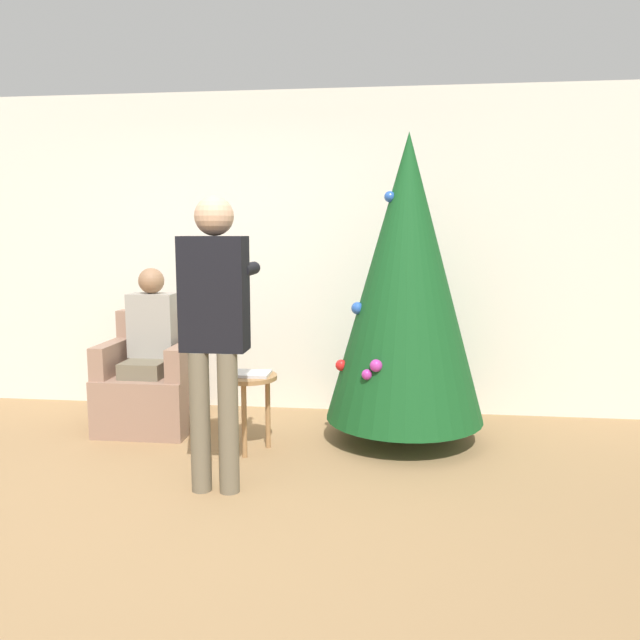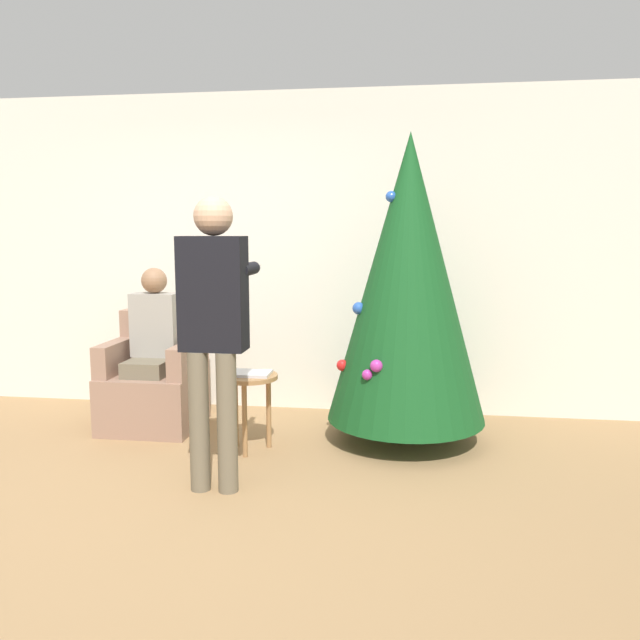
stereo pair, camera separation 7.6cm
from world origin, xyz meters
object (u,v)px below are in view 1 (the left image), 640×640
armchair (152,386)px  person_standing (215,317)px  person_seated (150,341)px  side_stool (249,388)px  christmas_tree (406,279)px

armchair → person_standing: 1.56m
person_seated → side_stool: person_seated is taller
person_seated → side_stool: 1.01m
person_seated → side_stool: bearing=-25.6°
christmas_tree → armchair: bearing=177.7°
christmas_tree → armchair: size_ratio=2.48×
armchair → person_seated: size_ratio=0.72×
christmas_tree → person_seated: size_ratio=1.78×
christmas_tree → person_standing: (-1.13, -1.02, -0.16)m
person_standing → side_stool: bearing=86.7°
armchair → side_stool: 1.00m
person_seated → person_standing: person_standing is taller
side_stool → person_standing: bearing=-93.3°
person_standing → side_stool: size_ratio=3.19×
side_stool → christmas_tree: bearing=18.5°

